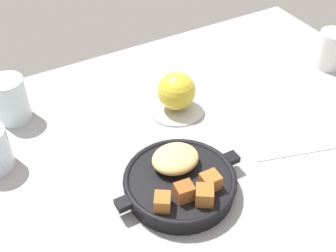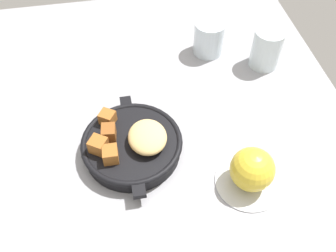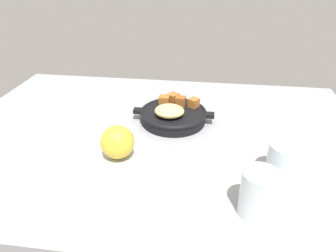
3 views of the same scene
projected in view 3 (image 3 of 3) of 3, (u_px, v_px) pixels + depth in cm
name	position (u px, v px, depth cm)	size (l,w,h in cm)	color
ground_plane	(158.00, 137.00, 86.46)	(118.32, 82.02, 2.40)	gray
cast_iron_skillet	(173.00, 114.00, 90.56)	(24.26, 20.02, 6.65)	black
saucer_plate	(119.00, 157.00, 75.28)	(12.63, 12.63, 0.60)	#B7BABF
red_apple	(117.00, 142.00, 73.10)	(8.19, 8.19, 8.19)	gold
butter_knife	(94.00, 111.00, 97.52)	(20.18, 1.60, 0.36)	silver
water_glass_short	(284.00, 161.00, 67.26)	(7.40, 7.40, 8.48)	silver
water_glass_tall	(258.00, 193.00, 57.26)	(7.06, 7.06, 9.69)	silver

